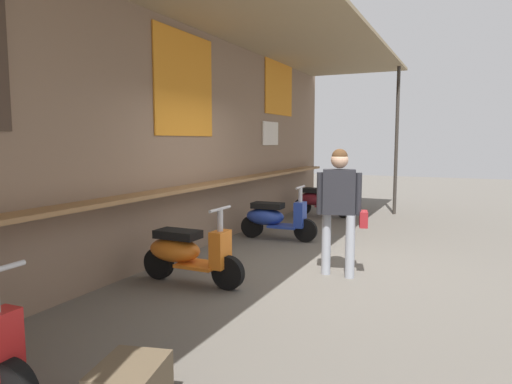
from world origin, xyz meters
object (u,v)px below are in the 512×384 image
scooter_orange (186,252)px  scooter_blue (274,218)px  scooter_maroon (320,200)px  shopper_with_handbag (340,200)px

scooter_orange → scooter_blue: 2.80m
scooter_blue → scooter_maroon: same height
scooter_orange → scooter_maroon: 5.57m
scooter_orange → scooter_blue: same height
scooter_blue → shopper_with_handbag: size_ratio=0.85×
scooter_maroon → shopper_with_handbag: size_ratio=0.85×
scooter_blue → scooter_maroon: size_ratio=1.00×
scooter_maroon → shopper_with_handbag: shopper_with_handbag is taller
scooter_orange → scooter_blue: size_ratio=1.00×
scooter_blue → scooter_maroon: bearing=87.2°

